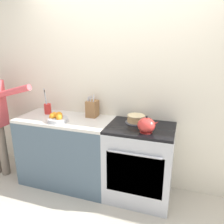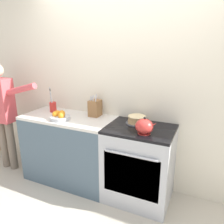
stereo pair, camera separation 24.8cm
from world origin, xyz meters
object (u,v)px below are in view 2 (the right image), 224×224
at_px(layer_cake, 137,120).
at_px(person_baker, 3,109).
at_px(stove_range, 139,164).
at_px(knife_block, 95,108).
at_px(fruit_bowl, 60,116).
at_px(tea_kettle, 145,126).
at_px(utensil_crock, 53,106).

bearing_deg(layer_cake, person_baker, -172.33).
bearing_deg(stove_range, person_baker, -176.15).
relative_size(knife_block, fruit_bowl, 1.23).
distance_m(tea_kettle, knife_block, 0.82).
bearing_deg(fruit_bowl, layer_cake, 15.51).
relative_size(utensil_crock, person_baker, 0.22).
height_order(stove_range, tea_kettle, tea_kettle).
xyz_separation_m(tea_kettle, utensil_crock, (-1.37, 0.24, 0.00)).
bearing_deg(utensil_crock, person_baker, -161.92).
distance_m(layer_cake, fruit_bowl, 0.94).
bearing_deg(person_baker, utensil_crock, 3.95).
height_order(stove_range, layer_cake, layer_cake).
relative_size(fruit_bowl, person_baker, 0.16).
bearing_deg(tea_kettle, knife_block, 157.25).
relative_size(stove_range, tea_kettle, 3.96).
distance_m(layer_cake, knife_block, 0.59).
relative_size(utensil_crock, fruit_bowl, 1.42).
xyz_separation_m(stove_range, fruit_bowl, (-0.99, -0.13, 0.50)).
bearing_deg(tea_kettle, utensil_crock, 170.22).
xyz_separation_m(knife_block, fruit_bowl, (-0.33, -0.31, -0.06)).
bearing_deg(knife_block, utensil_crock, -172.61).
height_order(tea_kettle, person_baker, person_baker).
bearing_deg(knife_block, layer_cake, -5.26).
bearing_deg(utensil_crock, stove_range, -4.31).
bearing_deg(person_baker, fruit_bowl, -13.90).
relative_size(layer_cake, fruit_bowl, 1.04).
bearing_deg(knife_block, fruit_bowl, -136.82).
height_order(knife_block, utensil_crock, utensil_crock).
bearing_deg(stove_range, tea_kettle, -58.25).
relative_size(stove_range, layer_cake, 3.59).
distance_m(knife_block, utensil_crock, 0.62).
xyz_separation_m(tea_kettle, fruit_bowl, (-1.08, 0.01, -0.04)).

